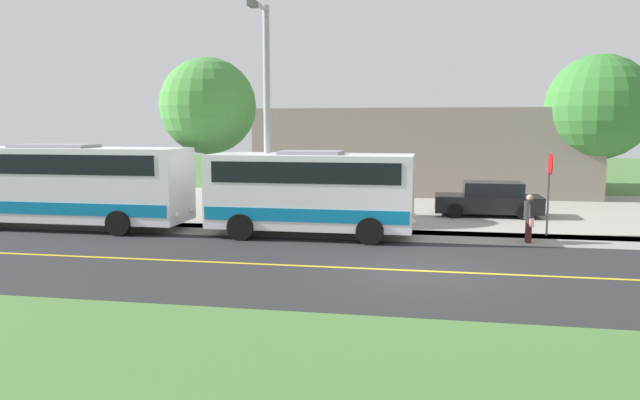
{
  "coord_description": "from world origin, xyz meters",
  "views": [
    {
      "loc": [
        15.88,
        0.26,
        3.83
      ],
      "look_at": [
        -3.5,
        -3.28,
        1.4
      ],
      "focal_mm": 34.0,
      "sensor_mm": 36.0,
      "label": 1
    }
  ],
  "objects": [
    {
      "name": "parking_lot_surface",
      "position": [
        -12.4,
        3.0,
        0.0
      ],
      "size": [
        14.0,
        36.0,
        0.01
      ],
      "primitive_type": "cube",
      "color": "#9E9991",
      "rests_on": "ground"
    },
    {
      "name": "transit_bus_rear",
      "position": [
        -4.48,
        -13.48,
        1.72
      ],
      "size": [
        2.62,
        10.13,
        3.14
      ],
      "color": "white",
      "rests_on": "ground"
    },
    {
      "name": "road_surface",
      "position": [
        0.0,
        0.0,
        0.0
      ],
      "size": [
        8.0,
        100.0,
        0.01
      ],
      "primitive_type": "cube",
      "color": "#28282B",
      "rests_on": "ground"
    },
    {
      "name": "sidewalk",
      "position": [
        -5.2,
        0.0,
        0.0
      ],
      "size": [
        2.4,
        100.0,
        0.01
      ],
      "primitive_type": "cube",
      "color": "gray",
      "rests_on": "ground"
    },
    {
      "name": "parked_car_near",
      "position": [
        -10.54,
        2.73,
        0.69
      ],
      "size": [
        2.05,
        4.41,
        1.45
      ],
      "color": "black",
      "rests_on": "ground"
    },
    {
      "name": "stop_sign",
      "position": [
        -6.1,
        4.33,
        1.96
      ],
      "size": [
        0.76,
        0.07,
        2.88
      ],
      "color": "slate",
      "rests_on": "ground"
    },
    {
      "name": "tree_curbside",
      "position": [
        -7.4,
        -8.56,
        4.58
      ],
      "size": [
        3.85,
        3.85,
        6.52
      ],
      "color": "brown",
      "rests_on": "ground"
    },
    {
      "name": "ground_plane",
      "position": [
        0.0,
        0.0,
        0.0
      ],
      "size": [
        120.0,
        120.0,
        0.0
      ],
      "primitive_type": "plane",
      "color": "#477238"
    },
    {
      "name": "shuttle_bus_front",
      "position": [
        -4.57,
        -3.78,
        1.63
      ],
      "size": [
        2.79,
        7.12,
        2.97
      ],
      "color": "white",
      "rests_on": "ground"
    },
    {
      "name": "street_light_pole",
      "position": [
        -4.88,
        -5.46,
        4.38
      ],
      "size": [
        1.97,
        0.24,
        7.95
      ],
      "color": "#9E9EA3",
      "rests_on": "ground"
    },
    {
      "name": "tree_lot_edge",
      "position": [
        -17.4,
        8.64,
        4.75
      ],
      "size": [
        5.34,
        5.34,
        7.43
      ],
      "color": "#4C3826",
      "rests_on": "ground"
    },
    {
      "name": "road_centre_line",
      "position": [
        0.0,
        0.0,
        0.01
      ],
      "size": [
        0.16,
        100.0,
        0.0
      ],
      "primitive_type": "cube",
      "color": "gold",
      "rests_on": "ground"
    },
    {
      "name": "commercial_building",
      "position": [
        -21.4,
        -0.27,
        2.38
      ],
      "size": [
        10.0,
        18.39,
        4.75
      ],
      "primitive_type": "cube",
      "color": "gray",
      "rests_on": "ground"
    },
    {
      "name": "pedestrian_with_bags",
      "position": [
        -4.66,
        3.48,
        0.85
      ],
      "size": [
        0.72,
        0.34,
        1.59
      ],
      "color": "#4C1919",
      "rests_on": "ground"
    }
  ]
}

